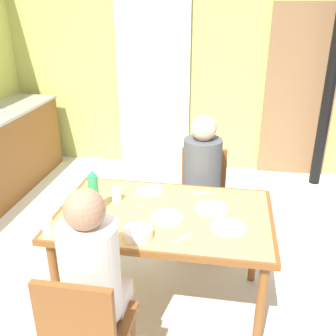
{
  "coord_description": "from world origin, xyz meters",
  "views": [
    {
      "loc": [
        0.7,
        -2.3,
        2.01
      ],
      "look_at": [
        0.32,
        -0.02,
        1.0
      ],
      "focal_mm": 41.21,
      "sensor_mm": 36.0,
      "label": 1
    }
  ],
  "objects_px": {
    "chair_near_diner": "(86,331)",
    "person_far_diner": "(202,170)",
    "water_bottle_green_near": "(94,193)",
    "dining_table": "(164,223)",
    "serving_bowl_center": "(138,233)",
    "person_near_diner": "(91,267)",
    "chair_far_diner": "(202,194)"
  },
  "relations": [
    {
      "from": "chair_near_diner",
      "to": "person_near_diner",
      "type": "xyz_separation_m",
      "value": [
        -0.0,
        0.14,
        0.28
      ]
    },
    {
      "from": "person_near_diner",
      "to": "water_bottle_green_near",
      "type": "distance_m",
      "value": 0.62
    },
    {
      "from": "chair_near_diner",
      "to": "person_far_diner",
      "type": "distance_m",
      "value": 1.53
    },
    {
      "from": "person_far_diner",
      "to": "chair_far_diner",
      "type": "bearing_deg",
      "value": -90.0
    },
    {
      "from": "chair_far_diner",
      "to": "water_bottle_green_near",
      "type": "xyz_separation_m",
      "value": [
        -0.63,
        -0.85,
        0.39
      ]
    },
    {
      "from": "person_near_diner",
      "to": "serving_bowl_center",
      "type": "bearing_deg",
      "value": 66.1
    },
    {
      "from": "chair_near_diner",
      "to": "water_bottle_green_near",
      "type": "bearing_deg",
      "value": 104.45
    },
    {
      "from": "dining_table",
      "to": "person_far_diner",
      "type": "relative_size",
      "value": 1.8
    },
    {
      "from": "chair_near_diner",
      "to": "person_far_diner",
      "type": "bearing_deg",
      "value": 72.83
    },
    {
      "from": "chair_far_diner",
      "to": "water_bottle_green_near",
      "type": "relative_size",
      "value": 2.92
    },
    {
      "from": "water_bottle_green_near",
      "to": "dining_table",
      "type": "bearing_deg",
      "value": 8.74
    },
    {
      "from": "chair_far_diner",
      "to": "dining_table",
      "type": "bearing_deg",
      "value": 76.52
    },
    {
      "from": "person_far_diner",
      "to": "person_near_diner",
      "type": "bearing_deg",
      "value": 71.15
    },
    {
      "from": "person_far_diner",
      "to": "serving_bowl_center",
      "type": "bearing_deg",
      "value": 73.09
    },
    {
      "from": "chair_near_diner",
      "to": "dining_table",
      "type": "bearing_deg",
      "value": 72.01
    },
    {
      "from": "person_near_diner",
      "to": "person_far_diner",
      "type": "bearing_deg",
      "value": 71.15
    },
    {
      "from": "dining_table",
      "to": "person_near_diner",
      "type": "xyz_separation_m",
      "value": [
        -0.25,
        -0.65,
        0.11
      ]
    },
    {
      "from": "chair_near_diner",
      "to": "person_far_diner",
      "type": "relative_size",
      "value": 1.13
    },
    {
      "from": "chair_near_diner",
      "to": "water_bottle_green_near",
      "type": "height_order",
      "value": "water_bottle_green_near"
    },
    {
      "from": "chair_near_diner",
      "to": "water_bottle_green_near",
      "type": "distance_m",
      "value": 0.84
    },
    {
      "from": "serving_bowl_center",
      "to": "chair_far_diner",
      "type": "bearing_deg",
      "value": 75.12
    },
    {
      "from": "person_far_diner",
      "to": "serving_bowl_center",
      "type": "relative_size",
      "value": 4.53
    },
    {
      "from": "water_bottle_green_near",
      "to": "serving_bowl_center",
      "type": "relative_size",
      "value": 1.75
    },
    {
      "from": "dining_table",
      "to": "water_bottle_green_near",
      "type": "relative_size",
      "value": 4.66
    },
    {
      "from": "chair_far_diner",
      "to": "water_bottle_green_near",
      "type": "bearing_deg",
      "value": 53.63
    },
    {
      "from": "person_near_diner",
      "to": "water_bottle_green_near",
      "type": "height_order",
      "value": "person_near_diner"
    },
    {
      "from": "water_bottle_green_near",
      "to": "serving_bowl_center",
      "type": "xyz_separation_m",
      "value": [
        0.34,
        -0.23,
        -0.11
      ]
    },
    {
      "from": "chair_near_diner",
      "to": "person_near_diner",
      "type": "distance_m",
      "value": 0.31
    },
    {
      "from": "person_far_diner",
      "to": "serving_bowl_center",
      "type": "height_order",
      "value": "person_far_diner"
    },
    {
      "from": "dining_table",
      "to": "person_far_diner",
      "type": "bearing_deg",
      "value": 73.82
    },
    {
      "from": "dining_table",
      "to": "chair_far_diner",
      "type": "height_order",
      "value": "chair_far_diner"
    },
    {
      "from": "chair_far_diner",
      "to": "person_far_diner",
      "type": "distance_m",
      "value": 0.31
    }
  ]
}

